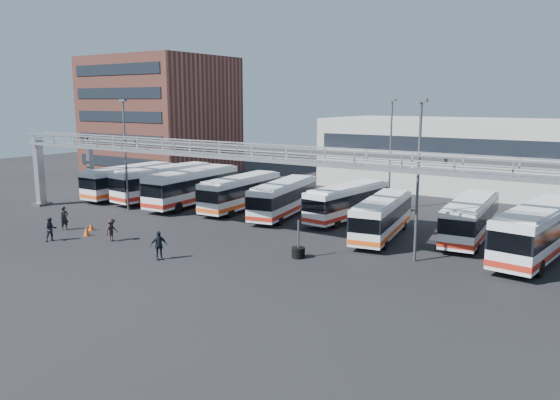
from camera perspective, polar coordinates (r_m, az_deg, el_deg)
The scene contains 23 objects.
ground at distance 36.21m, azimuth -8.44°, elevation -5.95°, with size 140.00×140.00×0.00m, color black.
gantry at distance 39.57m, azimuth -2.95°, elevation 3.69°, with size 51.40×5.15×7.10m.
apartment_building at distance 80.02m, azimuth -12.38°, elevation 8.65°, with size 18.00×15.00×16.00m, color brown.
warehouse at distance 64.98m, azimuth 23.42°, elevation 4.14°, with size 42.00×14.00×8.00m, color #9E9E99.
light_pole_left at distance 52.05m, azimuth -15.86°, elevation 5.17°, with size 0.70×0.35×10.21m.
light_pole_mid at distance 34.90m, azimuth 14.26°, elevation 2.84°, with size 0.70×0.35×10.21m.
light_pole_back at distance 51.67m, azimuth 11.48°, elevation 5.32°, with size 0.70×0.35×10.21m.
bus_0 at distance 59.68m, azimuth -15.43°, elevation 2.04°, with size 2.76×10.94×3.31m.
bus_1 at distance 56.94m, azimuth -11.93°, elevation 1.91°, with size 3.84×11.70×3.49m.
bus_2 at distance 53.53m, azimuth -9.11°, elevation 1.48°, with size 3.39×11.69×3.51m.
bus_3 at distance 50.85m, azimuth -4.09°, elevation 0.91°, with size 3.10×10.58×3.17m.
bus_4 at distance 47.84m, azimuth 0.37°, elevation 0.30°, with size 4.19×10.54×3.12m.
bus_5 at distance 46.70m, azimuth 7.07°, elevation -0.09°, with size 3.32×10.18×3.04m.
bus_6 at distance 41.15m, azimuth 10.63°, elevation -1.62°, with size 3.87×10.22×3.03m.
bus_7 at distance 41.98m, azimuth 19.30°, elevation -1.71°, with size 3.20×10.50×3.14m.
bus_8 at distance 38.62m, azimuth 25.40°, elevation -2.86°, with size 4.01×11.76×3.50m.
pedestrian_a at distance 46.28m, azimuth -21.61°, elevation -1.76°, with size 0.70×0.46×1.92m, color black.
pedestrian_b at distance 42.99m, azimuth -22.84°, elevation -2.85°, with size 0.85×0.67×1.76m, color #221F2B.
pedestrian_c at distance 41.48m, azimuth -17.20°, elevation -3.00°, with size 1.09×0.63×1.68m, color black.
pedestrian_d at distance 35.95m, azimuth -12.56°, elevation -4.66°, with size 1.10×0.46×1.87m, color black.
cone_left at distance 43.80m, azimuth -19.57°, elevation -3.08°, with size 0.46×0.46×0.73m, color #EA4C0D.
cone_right at distance 45.54m, azimuth -19.14°, elevation -2.61°, with size 0.41×0.41×0.65m, color #EA4C0D.
tire_stack at distance 35.66m, azimuth 1.92°, elevation -5.39°, with size 0.88×0.88×2.50m.
Camera 1 is at (23.44, -25.67, 10.13)m, focal length 35.00 mm.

